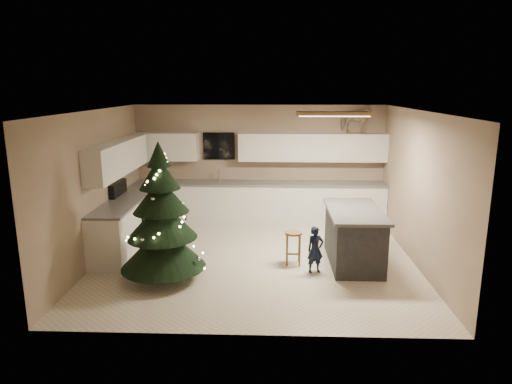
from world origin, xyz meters
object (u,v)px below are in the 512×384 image
bar_stool (293,240)px  christmas_tree (162,224)px  toddler (315,250)px  island (354,236)px  rocking_horse (356,120)px

bar_stool → christmas_tree: 2.24m
bar_stool → christmas_tree: (-2.08, -0.69, 0.47)m
bar_stool → toddler: bearing=-45.4°
christmas_tree → toddler: bearing=8.0°
island → bar_stool: island is taller
bar_stool → christmas_tree: size_ratio=0.26×
bar_stool → rocking_horse: (1.40, 2.48, 1.86)m
bar_stool → rocking_horse: size_ratio=0.81×
christmas_tree → island: bearing=14.2°
island → rocking_horse: bearing=81.4°
toddler → rocking_horse: (1.06, 2.83, 1.91)m
island → bar_stool: (-1.04, -0.10, -0.05)m
toddler → rocking_horse: bearing=51.1°
island → toddler: (-0.70, -0.45, -0.09)m
rocking_horse → island: bearing=-172.0°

